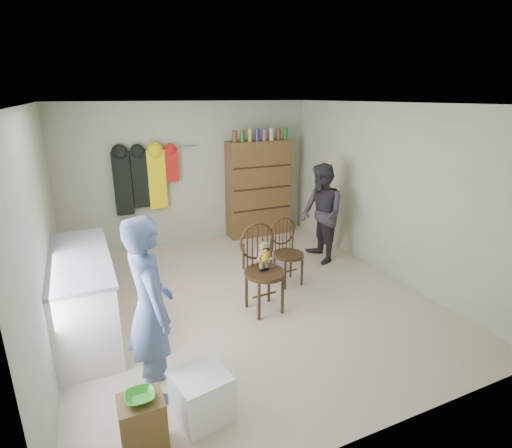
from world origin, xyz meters
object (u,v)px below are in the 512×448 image
counter (84,295)px  chair_far (287,249)px  dresser (258,188)px  chair_front (262,264)px

counter → chair_far: size_ratio=1.96×
chair_far → dresser: (0.52, 2.09, 0.40)m
chair_front → dresser: bearing=62.8°
chair_far → counter: bearing=-179.4°
counter → chair_front: chair_front is taller
chair_front → dresser: (1.16, 2.64, 0.30)m
counter → dresser: (3.20, 2.30, 0.44)m
counter → chair_far: chair_far is taller
chair_front → counter: bearing=167.1°
counter → chair_front: (2.04, -0.34, 0.14)m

